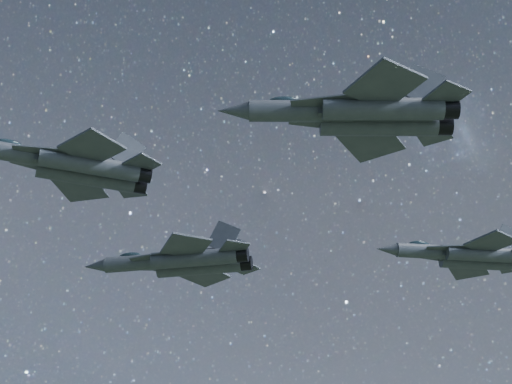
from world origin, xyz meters
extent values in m
cylinder|color=#32383F|center=(-15.51, 5.29, 158.50)|extent=(7.73, 2.48, 1.60)
ellipsoid|color=#1A2A30|center=(-16.74, 5.14, 159.27)|extent=(2.55, 1.36, 0.79)
cube|color=#32383F|center=(-10.22, 5.91, 158.44)|extent=(8.53, 2.51, 1.33)
cylinder|color=#32383F|center=(-9.69, 4.94, 157.98)|extent=(8.74, 2.60, 1.60)
cylinder|color=#32383F|center=(-9.93, 6.98, 157.98)|extent=(8.74, 2.60, 1.60)
cylinder|color=black|center=(-5.00, 5.49, 157.98)|extent=(1.50, 1.62, 1.48)
cylinder|color=black|center=(-5.24, 7.53, 157.98)|extent=(1.50, 1.62, 1.48)
cube|color=#32383F|center=(-13.52, 4.13, 158.37)|extent=(5.40, 1.52, 0.12)
cube|color=#32383F|center=(-13.84, 6.88, 158.37)|extent=(5.42, 2.70, 0.12)
cube|color=#32383F|center=(-9.60, 2.47, 158.19)|extent=(5.80, 5.88, 0.21)
cube|color=#32383F|center=(-10.42, 9.40, 158.19)|extent=(5.41, 5.65, 0.21)
cube|color=#32383F|center=(-5.25, 4.12, 158.19)|extent=(3.42, 3.47, 0.15)
cube|color=#32383F|center=(-5.81, 8.81, 158.19)|extent=(3.18, 3.29, 0.15)
cube|color=#32383F|center=(-6.70, 5.04, 159.93)|extent=(3.58, 0.56, 3.65)
cube|color=#32383F|center=(-7.01, 7.58, 159.93)|extent=(3.53, 0.87, 3.65)
cylinder|color=#32383F|center=(-4.13, 12.38, 152.62)|extent=(6.98, 4.02, 1.47)
cone|color=#32383F|center=(-8.30, 14.11, 152.62)|extent=(2.59, 2.08, 1.32)
ellipsoid|color=#1A2A30|center=(-5.17, 12.81, 153.32)|extent=(2.44, 1.77, 0.72)
cube|color=#32383F|center=(0.38, 10.51, 152.57)|extent=(7.66, 4.25, 1.22)
cylinder|color=#32383F|center=(0.37, 9.50, 152.15)|extent=(7.85, 4.38, 1.47)
cylinder|color=#32383F|center=(1.09, 11.23, 152.15)|extent=(7.85, 4.38, 1.47)
cylinder|color=black|center=(4.36, 7.84, 152.15)|extent=(1.65, 1.72, 1.35)
cylinder|color=black|center=(5.08, 9.58, 152.15)|extent=(1.65, 1.72, 1.35)
cube|color=#32383F|center=(-3.06, 10.56, 152.51)|extent=(4.64, 3.56, 0.11)
cube|color=#32383F|center=(-2.09, 12.90, 152.51)|extent=(4.99, 1.99, 0.11)
cube|color=#32383F|center=(-0.67, 7.48, 152.34)|extent=(4.19, 4.57, 0.19)
cube|color=#32383F|center=(1.78, 13.39, 152.34)|extent=(5.36, 5.25, 0.19)
cube|color=#32383F|center=(3.54, 6.86, 152.34)|extent=(2.45, 2.61, 0.14)
cube|color=#32383F|center=(5.20, 10.85, 152.34)|extent=(3.18, 3.14, 0.14)
cube|color=#32383F|center=(2.79, 8.23, 153.93)|extent=(2.97, 1.63, 3.34)
cube|color=#32383F|center=(3.69, 10.40, 153.93)|extent=(3.16, 1.14, 3.34)
cylinder|color=#32383F|center=(4.12, -13.61, 152.66)|extent=(7.08, 2.86, 1.46)
cone|color=#32383F|center=(-0.28, -12.69, 152.66)|extent=(2.47, 1.75, 1.31)
ellipsoid|color=#1A2A30|center=(3.02, -13.38, 153.36)|extent=(2.38, 1.42, 0.72)
cube|color=#32383F|center=(8.89, -14.62, 152.61)|extent=(7.80, 2.96, 1.22)
cylinder|color=#32383F|center=(9.06, -15.61, 152.19)|extent=(8.00, 3.05, 1.46)
cylinder|color=#32383F|center=(9.45, -13.78, 152.19)|extent=(8.00, 3.05, 1.46)
cylinder|color=black|center=(13.27, -16.50, 152.19)|extent=(1.47, 1.57, 1.35)
cylinder|color=black|center=(13.66, -14.67, 152.19)|extent=(1.47, 1.57, 1.35)
cube|color=#32383F|center=(5.51, -15.20, 152.55)|extent=(4.89, 2.85, 0.11)
cube|color=#32383F|center=(6.03, -12.73, 152.55)|extent=(4.89, 1.11, 0.11)
cube|color=#32383F|center=(8.41, -17.77, 152.38)|extent=(4.73, 5.00, 0.19)
cube|color=#32383F|center=(9.73, -11.54, 152.38)|extent=(5.36, 5.37, 0.19)
cube|color=#32383F|center=(12.66, -17.62, 152.38)|extent=(2.77, 2.89, 0.14)
cube|color=#32383F|center=(13.55, -13.40, 152.38)|extent=(3.17, 3.18, 0.14)
cube|color=#32383F|center=(11.67, -16.40, 153.97)|extent=(3.16, 1.07, 3.33)
cube|color=#32383F|center=(12.15, -14.11, 153.97)|extent=(3.26, 0.59, 3.33)
cylinder|color=#32383F|center=(21.56, 5.52, 153.14)|extent=(6.41, 1.95, 1.33)
cone|color=#32383F|center=(17.49, 5.93, 153.14)|extent=(2.15, 1.39, 1.19)
ellipsoid|color=#1A2A30|center=(20.55, 5.62, 153.78)|extent=(2.11, 1.09, 0.66)
cube|color=#32383F|center=(25.97, 5.08, 153.10)|extent=(7.08, 1.97, 1.11)
cylinder|color=#32383F|center=(26.23, 4.20, 152.71)|extent=(7.26, 2.04, 1.33)
cylinder|color=#32383F|center=(26.40, 5.90, 152.71)|extent=(7.26, 2.04, 1.33)
cube|color=#32383F|center=(22.98, 4.23, 153.04)|extent=(4.51, 2.17, 0.10)
cube|color=#32383F|center=(23.20, 6.52, 153.04)|extent=(4.50, 1.34, 0.10)
cube|color=#32383F|center=(25.86, 2.18, 152.88)|extent=(4.53, 4.72, 0.17)
cube|color=#32383F|center=(26.43, 7.95, 152.88)|extent=(4.80, 4.88, 0.17)
cube|color=#32383F|center=(30.07, 6.64, 152.88)|extent=(2.84, 2.87, 0.13)
cube|color=#32383F|center=(28.67, 3.74, 154.33)|extent=(2.94, 0.67, 3.03)
cube|color=#32383F|center=(28.88, 5.86, 154.33)|extent=(2.97, 0.46, 3.03)
camera|label=1|loc=(-7.81, -54.29, 121.89)|focal=55.00mm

